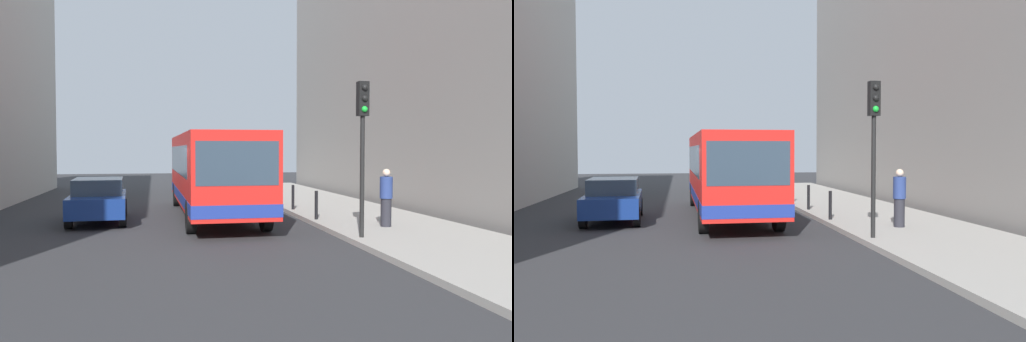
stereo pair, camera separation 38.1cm
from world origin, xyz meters
TOP-DOWN VIEW (x-y plane):
  - ground_plane at (0.00, 0.00)m, footprint 80.00×80.00m
  - sidewalk at (5.40, 0.00)m, footprint 4.40×40.00m
  - building_right at (11.50, 4.00)m, footprint 7.00×32.00m
  - bus at (0.30, 3.56)m, footprint 2.64×11.05m
  - car_beside_bus at (-3.71, 2.74)m, footprint 2.02×4.48m
  - car_behind_bus at (0.94, 15.44)m, footprint 1.96×4.45m
  - traffic_light at (3.55, -2.87)m, footprint 0.28×0.33m
  - bollard_near at (3.45, 0.83)m, footprint 0.11×0.11m
  - bollard_mid at (3.45, 3.83)m, footprint 0.11×0.11m
  - bollard_far at (3.45, 6.84)m, footprint 0.11×0.11m
  - pedestrian_near_signal at (5.02, -1.15)m, footprint 0.38×0.38m

SIDE VIEW (x-z plane):
  - ground_plane at x=0.00m, z-range 0.00..0.00m
  - sidewalk at x=5.40m, z-range 0.00..0.15m
  - bollard_near at x=3.45m, z-range 0.15..1.10m
  - bollard_mid at x=3.45m, z-range 0.15..1.10m
  - bollard_far at x=3.45m, z-range 0.15..1.10m
  - car_beside_bus at x=-3.71m, z-range 0.04..1.52m
  - car_behind_bus at x=0.94m, z-range 0.04..1.52m
  - pedestrian_near_signal at x=5.02m, z-range 0.15..1.89m
  - bus at x=0.30m, z-range 0.23..3.23m
  - traffic_light at x=3.55m, z-range 0.96..5.06m
  - building_right at x=11.50m, z-range 0.00..13.54m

